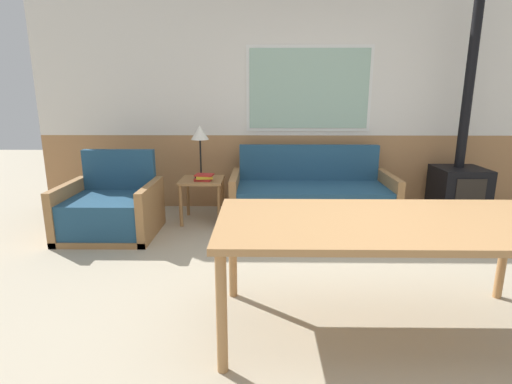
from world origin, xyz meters
name	(u,v)px	position (x,y,z in m)	size (l,w,h in m)	color
ground_plane	(365,308)	(0.00, 0.00, 0.00)	(16.00, 16.00, 0.00)	#B2A58C
wall_back	(319,103)	(-0.01, 2.63, 1.36)	(7.20, 0.09, 2.70)	#AD7A4C
couch	(311,199)	(-0.15, 2.03, 0.26)	(1.88, 0.85, 0.86)	#9E7042
armchair	(111,211)	(-2.34, 1.51, 0.26)	(0.96, 0.85, 0.87)	#9E7042
side_table	(202,187)	(-1.43, 1.99, 0.42)	(0.49, 0.49, 0.51)	#9E7042
table_lamp	(200,136)	(-1.45, 2.07, 1.00)	(0.21, 0.21, 0.61)	black
book_stack	(204,177)	(-1.39, 1.90, 0.54)	(0.22, 0.18, 0.07)	#B22823
dining_table	(389,229)	(0.04, -0.25, 0.68)	(2.09, 0.96, 0.74)	#B27F4C
wood_stove	(460,176)	(1.64, 2.16, 0.51)	(0.56, 0.57, 2.52)	black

